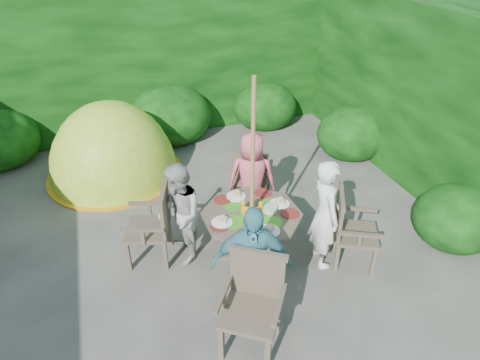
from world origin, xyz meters
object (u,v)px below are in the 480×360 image
object	(u,v)px
garden_chair_right	(350,228)
dome_tent	(116,174)
garden_chair_front	(253,301)
child_right	(325,214)
parasol_pole	(252,179)
garden_chair_left	(154,224)
child_left	(179,215)
child_front	(251,265)
patio_table	(252,221)
child_back	(252,178)
garden_chair_back	(251,177)

from	to	relation	value
garden_chair_right	dome_tent	size ratio (longest dim) A/B	0.37
garden_chair_front	child_right	xyz separation A→B (m)	(1.11, 0.76, 0.17)
garden_chair_right	dome_tent	xyz separation A→B (m)	(-2.38, 2.85, -0.46)
parasol_pole	garden_chair_left	distance (m)	1.26
child_right	child_left	world-z (taller)	child_right
child_front	patio_table	bearing A→B (deg)	86.29
parasol_pole	child_back	distance (m)	0.93
child_right	child_front	world-z (taller)	child_right
garden_chair_back	patio_table	bearing A→B (deg)	101.33
garden_chair_front	child_front	bearing A→B (deg)	107.87
garden_chair_left	child_front	distance (m)	1.37
patio_table	garden_chair_back	xyz separation A→B (m)	(0.37, 1.04, -0.10)
garden_chair_front	dome_tent	distance (m)	3.68
garden_chair_back	dome_tent	world-z (taller)	dome_tent
child_right	child_front	xyz separation A→B (m)	(-1.03, -0.47, -0.01)
parasol_pole	child_back	xyz separation A→B (m)	(0.28, 0.75, -0.48)
parasol_pole	garden_chair_right	bearing A→B (deg)	-19.83
garden_chair_front	garden_chair_left	bearing A→B (deg)	149.49
garden_chair_right	child_back	world-z (taller)	child_back
garden_chair_right	garden_chair_back	world-z (taller)	garden_chair_right
child_right	child_back	size ratio (longest dim) A/B	1.07
child_left	child_right	bearing A→B (deg)	72.35
parasol_pole	child_right	world-z (taller)	parasol_pole
garden_chair_front	dome_tent	bearing A→B (deg)	139.89
child_left	child_back	distance (m)	1.13
garden_chair_back	child_front	xyz separation A→B (m)	(-0.65, -1.79, 0.19)
parasol_pole	child_front	world-z (taller)	parasol_pole
child_right	patio_table	bearing A→B (deg)	74.40
patio_table	child_left	xyz separation A→B (m)	(-0.75, 0.28, 0.06)
garden_chair_front	child_back	world-z (taller)	child_back
garden_chair_left	dome_tent	size ratio (longest dim) A/B	0.38
garden_chair_left	child_right	world-z (taller)	child_right
garden_chair_front	child_left	size ratio (longest dim) A/B	0.75
garden_chair_right	garden_chair_left	world-z (taller)	garden_chair_left
child_left	parasol_pole	bearing A→B (deg)	72.35
garden_chair_back	child_front	size ratio (longest dim) A/B	0.66
child_back	parasol_pole	bearing A→B (deg)	91.17
garden_chair_right	garden_chair_front	bearing A→B (deg)	142.58
child_front	garden_chair_front	bearing A→B (deg)	-89.67
child_right	dome_tent	bearing A→B (deg)	41.94
garden_chair_right	child_front	bearing A→B (deg)	133.14
garden_chair_left	dome_tent	xyz separation A→B (m)	(-0.31, 2.09, -0.48)
garden_chair_back	child_back	distance (m)	0.35
garden_chair_right	garden_chair_left	xyz separation A→B (m)	(-2.07, 0.76, 0.02)
garden_chair_back	child_left	world-z (taller)	child_left
dome_tent	parasol_pole	bearing A→B (deg)	-73.51
parasol_pole	garden_chair_front	distance (m)	1.26
parasol_pole	garden_chair_front	world-z (taller)	parasol_pole
child_front	dome_tent	world-z (taller)	child_front
patio_table	dome_tent	xyz separation A→B (m)	(-1.34, 2.48, -0.55)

